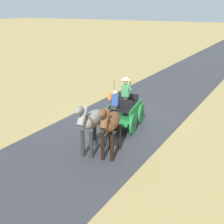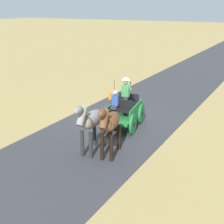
# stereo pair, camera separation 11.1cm
# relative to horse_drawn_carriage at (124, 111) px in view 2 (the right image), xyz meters

# --- Properties ---
(ground_plane) EXTENTS (200.00, 200.00, 0.00)m
(ground_plane) POSITION_rel_horse_drawn_carriage_xyz_m (0.47, -0.45, -0.82)
(ground_plane) COLOR tan
(road_surface) EXTENTS (5.59, 160.00, 0.01)m
(road_surface) POSITION_rel_horse_drawn_carriage_xyz_m (0.47, -0.45, -0.81)
(road_surface) COLOR #38383D
(road_surface) RESTS_ON ground
(horse_drawn_carriage) EXTENTS (1.81, 4.51, 2.50)m
(horse_drawn_carriage) POSITION_rel_horse_drawn_carriage_xyz_m (0.00, 0.00, 0.00)
(horse_drawn_carriage) COLOR #1E7233
(horse_drawn_carriage) RESTS_ON ground
(horse_near_side) EXTENTS (0.89, 2.15, 2.21)m
(horse_near_side) POSITION_rel_horse_drawn_carriage_xyz_m (-0.90, 2.92, 0.51)
(horse_near_side) COLOR brown
(horse_near_side) RESTS_ON ground
(horse_off_side) EXTENTS (0.74, 2.14, 2.21)m
(horse_off_side) POSITION_rel_horse_drawn_carriage_xyz_m (-0.14, 3.05, 0.51)
(horse_off_side) COLOR gray
(horse_off_side) RESTS_ON ground
(traffic_cone) EXTENTS (0.32, 0.32, 0.50)m
(traffic_cone) POSITION_rel_horse_drawn_carriage_xyz_m (2.91, -3.85, -0.57)
(traffic_cone) COLOR orange
(traffic_cone) RESTS_ON ground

